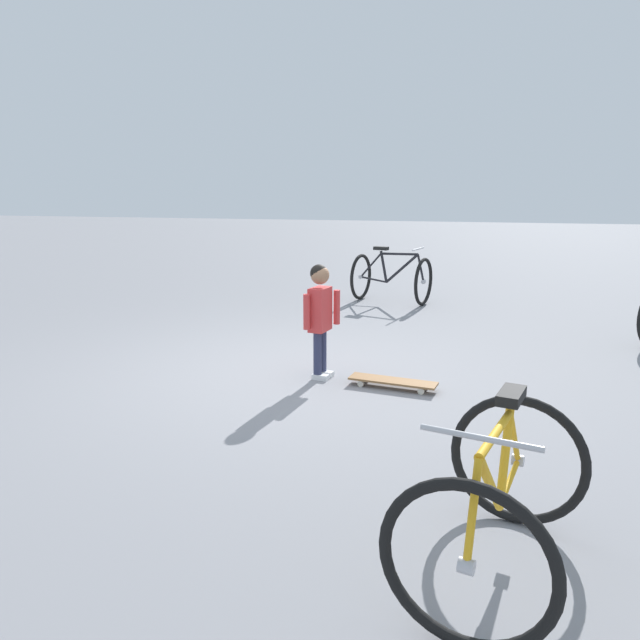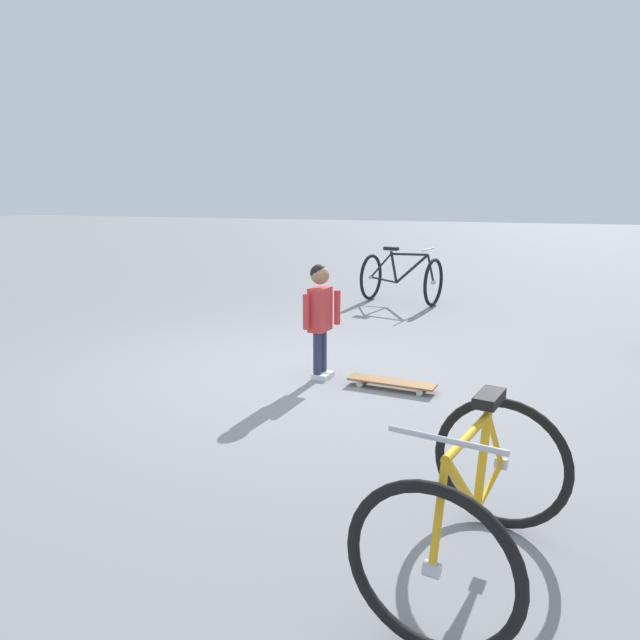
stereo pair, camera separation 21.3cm
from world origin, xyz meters
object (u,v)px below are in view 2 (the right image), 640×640
object	(u,v)px
skateboard	(392,382)
bicycle_near	(472,503)
bicycle_mid	(401,278)
child_person	(320,309)

from	to	relation	value
skateboard	bicycle_near	xyz separation A→B (m)	(0.77, -2.53, 0.32)
bicycle_mid	skateboard	bearing A→B (deg)	-82.54
skateboard	bicycle_mid	bearing A→B (deg)	97.46
child_person	bicycle_near	bearing A→B (deg)	-61.17
child_person	skateboard	distance (m)	0.93
bicycle_near	bicycle_mid	xyz separation A→B (m)	(-1.29, 6.52, -0.00)
child_person	bicycle_mid	bearing A→B (deg)	87.46
child_person	skateboard	world-z (taller)	child_person
bicycle_mid	child_person	bearing A→B (deg)	-92.54
skateboard	child_person	bearing A→B (deg)	169.02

